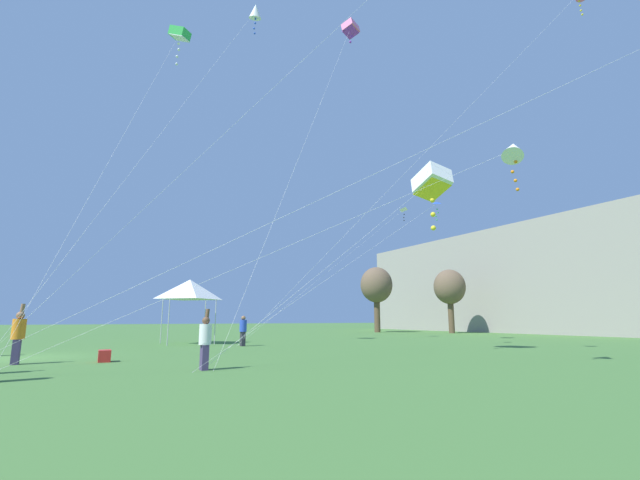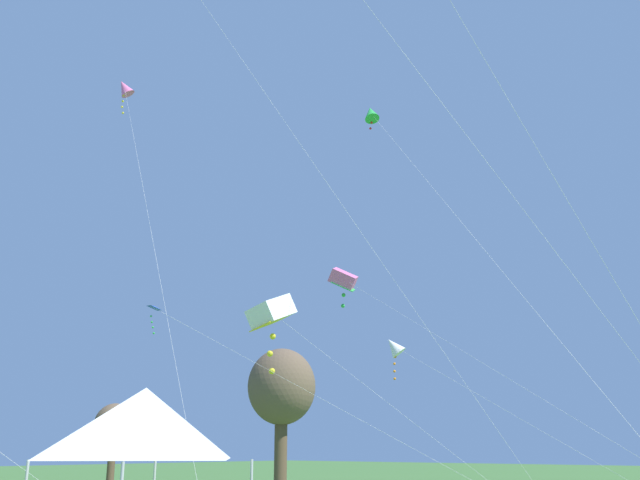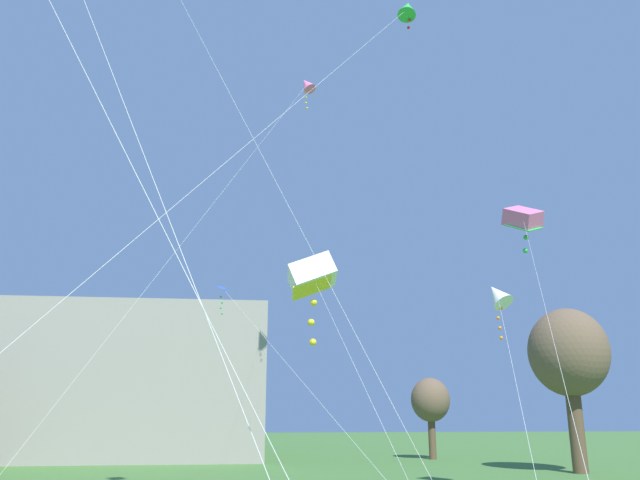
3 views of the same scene
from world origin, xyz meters
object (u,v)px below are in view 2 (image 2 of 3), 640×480
(festival_tent, at_px, (144,423))
(kite_pink_diamond_4, at_px, (125,88))
(kite_white_box_0, at_px, (271,313))
(kite_white_diamond_6, at_px, (394,347))
(kite_pink_box_7, at_px, (343,280))
(kite_green_diamond_2, at_px, (371,114))
(kite_blue_delta_8, at_px, (164,314))

(festival_tent, xyz_separation_m, kite_pink_diamond_4, (13.24, 21.48, 19.33))
(kite_white_box_0, bearing_deg, kite_white_diamond_6, -17.46)
(kite_pink_box_7, bearing_deg, kite_white_box_0, -158.21)
(festival_tent, distance_m, kite_white_box_0, 15.75)
(festival_tent, distance_m, kite_pink_box_7, 26.67)
(kite_green_diamond_2, xyz_separation_m, kite_pink_box_7, (6.77, 6.85, -5.17))
(kite_green_diamond_2, relative_size, kite_pink_diamond_4, 0.74)
(kite_pink_diamond_4, distance_m, kite_blue_delta_8, 18.26)
(kite_pink_diamond_4, xyz_separation_m, kite_white_diamond_6, (4.92, -14.65, -15.52))
(festival_tent, height_order, kite_pink_box_7, kite_pink_box_7)
(festival_tent, relative_size, kite_green_diamond_2, 0.22)
(kite_pink_diamond_4, relative_size, kite_blue_delta_8, 1.56)
(festival_tent, xyz_separation_m, kite_white_diamond_6, (18.16, 6.83, 3.81))
(kite_pink_diamond_4, bearing_deg, kite_white_diamond_6, -71.42)
(kite_green_diamond_2, height_order, kite_white_diamond_6, kite_green_diamond_2)
(kite_white_box_0, height_order, kite_green_diamond_2, kite_green_diamond_2)
(kite_white_box_0, height_order, kite_blue_delta_8, kite_white_box_0)
(kite_white_box_0, relative_size, kite_pink_box_7, 0.53)
(kite_pink_diamond_4, bearing_deg, kite_green_diamond_2, -82.79)
(kite_white_diamond_6, bearing_deg, kite_pink_box_7, 56.18)
(kite_pink_diamond_4, height_order, kite_pink_box_7, kite_pink_diamond_4)
(kite_green_diamond_2, xyz_separation_m, kite_blue_delta_8, (-5.95, 5.82, -8.97))
(kite_pink_diamond_4, distance_m, kite_pink_box_7, 16.64)
(kite_white_box_0, distance_m, kite_green_diamond_2, 9.79)
(kite_green_diamond_2, xyz_separation_m, kite_white_diamond_6, (2.93, 1.12, -9.71))
(kite_white_box_0, relative_size, kite_white_diamond_6, 0.77)
(kite_white_box_0, xyz_separation_m, kite_pink_box_7, (9.72, 3.88, 3.67))
(kite_green_diamond_2, distance_m, kite_blue_delta_8, 12.24)
(festival_tent, bearing_deg, kite_pink_box_7, 29.73)
(festival_tent, distance_m, kite_pink_diamond_4, 31.78)
(kite_pink_diamond_4, bearing_deg, kite_white_box_0, -94.27)
(festival_tent, height_order, kite_white_box_0, kite_white_box_0)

